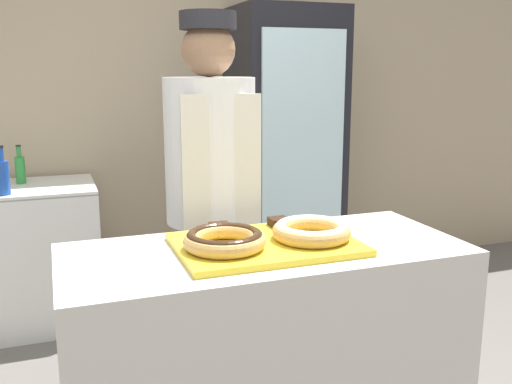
# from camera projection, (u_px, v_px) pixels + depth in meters

# --- Properties ---
(wall_back) EXTENTS (8.00, 0.06, 2.70)m
(wall_back) POSITION_uv_depth(u_px,v_px,m) (154.00, 98.00, 3.87)
(wall_back) COLOR tan
(wall_back) RESTS_ON ground_plane
(display_counter) EXTENTS (1.42, 0.61, 0.92)m
(display_counter) POSITION_uv_depth(u_px,v_px,m) (265.00, 367.00, 2.10)
(display_counter) COLOR beige
(display_counter) RESTS_ON ground_plane
(serving_tray) EXTENTS (0.62, 0.45, 0.02)m
(serving_tray) POSITION_uv_depth(u_px,v_px,m) (266.00, 244.00, 2.00)
(serving_tray) COLOR yellow
(serving_tray) RESTS_ON display_counter
(donut_chocolate_glaze) EXTENTS (0.28, 0.28, 0.06)m
(donut_chocolate_glaze) POSITION_uv_depth(u_px,v_px,m) (225.00, 239.00, 1.91)
(donut_chocolate_glaze) COLOR tan
(donut_chocolate_glaze) RESTS_ON serving_tray
(donut_light_glaze) EXTENTS (0.28, 0.28, 0.06)m
(donut_light_glaze) POSITION_uv_depth(u_px,v_px,m) (311.00, 230.00, 2.01)
(donut_light_glaze) COLOR tan
(donut_light_glaze) RESTS_ON serving_tray
(brownie_back_left) EXTENTS (0.07, 0.07, 0.03)m
(brownie_back_left) POSITION_uv_depth(u_px,v_px,m) (220.00, 228.00, 2.11)
(brownie_back_left) COLOR black
(brownie_back_left) RESTS_ON serving_tray
(brownie_back_right) EXTENTS (0.07, 0.07, 0.03)m
(brownie_back_right) POSITION_uv_depth(u_px,v_px,m) (279.00, 222.00, 2.19)
(brownie_back_right) COLOR black
(brownie_back_right) RESTS_ON serving_tray
(baker_person) EXTENTS (0.40, 0.40, 1.78)m
(baker_person) POSITION_uv_depth(u_px,v_px,m) (211.00, 205.00, 2.58)
(baker_person) COLOR #4C4C51
(baker_person) RESTS_ON ground_plane
(beverage_fridge) EXTENTS (0.68, 0.62, 1.94)m
(beverage_fridge) POSITION_uv_depth(u_px,v_px,m) (284.00, 155.00, 3.88)
(beverage_fridge) COLOR black
(beverage_fridge) RESTS_ON ground_plane
(chest_freezer) EXTENTS (1.03, 0.61, 0.86)m
(chest_freezer) POSITION_uv_depth(u_px,v_px,m) (10.00, 257.00, 3.41)
(chest_freezer) COLOR white
(chest_freezer) RESTS_ON ground_plane
(bottle_blue) EXTENTS (0.07, 0.07, 0.27)m
(bottle_blue) POSITION_uv_depth(u_px,v_px,m) (2.00, 176.00, 3.11)
(bottle_blue) COLOR #1E4CB2
(bottle_blue) RESTS_ON chest_freezer
(bottle_green) EXTENTS (0.06, 0.06, 0.23)m
(bottle_green) POSITION_uv_depth(u_px,v_px,m) (20.00, 169.00, 3.42)
(bottle_green) COLOR #2D8C38
(bottle_green) RESTS_ON chest_freezer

